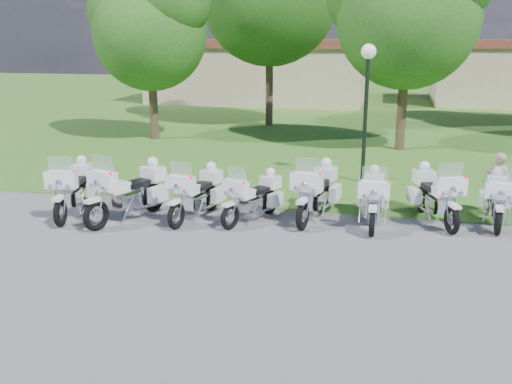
% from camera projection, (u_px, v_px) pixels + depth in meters
% --- Properties ---
extents(ground, '(100.00, 100.00, 0.00)m').
position_uv_depth(ground, '(246.00, 251.00, 11.90)').
color(ground, slate).
rests_on(ground, ground).
extents(grass_lawn, '(100.00, 48.00, 0.01)m').
position_uv_depth(grass_lawn, '(347.00, 105.00, 37.25)').
color(grass_lawn, '#3C6720').
rests_on(grass_lawn, ground).
extents(motorcycle_0, '(1.11, 2.40, 1.63)m').
position_uv_depth(motorcycle_0, '(73.00, 187.00, 14.22)').
color(motorcycle_0, black).
rests_on(motorcycle_0, ground).
extents(motorcycle_1, '(1.43, 2.44, 1.72)m').
position_uv_depth(motorcycle_1, '(130.00, 190.00, 13.80)').
color(motorcycle_1, black).
rests_on(motorcycle_1, ground).
extents(motorcycle_2, '(1.05, 2.28, 1.55)m').
position_uv_depth(motorcycle_2, '(197.00, 192.00, 13.91)').
color(motorcycle_2, black).
rests_on(motorcycle_2, ground).
extents(motorcycle_3, '(1.26, 2.00, 1.44)m').
position_uv_depth(motorcycle_3, '(254.00, 196.00, 13.74)').
color(motorcycle_3, black).
rests_on(motorcycle_3, ground).
extents(motorcycle_4, '(1.08, 2.45, 1.66)m').
position_uv_depth(motorcycle_4, '(317.00, 190.00, 13.90)').
color(motorcycle_4, black).
rests_on(motorcycle_4, ground).
extents(motorcycle_5, '(0.77, 2.30, 1.55)m').
position_uv_depth(motorcycle_5, '(373.00, 197.00, 13.50)').
color(motorcycle_5, black).
rests_on(motorcycle_5, ground).
extents(motorcycle_6, '(1.27, 2.29, 1.60)m').
position_uv_depth(motorcycle_6, '(435.00, 194.00, 13.68)').
color(motorcycle_6, black).
rests_on(motorcycle_6, ground).
extents(motorcycle_7, '(0.86, 2.22, 1.49)m').
position_uv_depth(motorcycle_7, '(497.00, 198.00, 13.51)').
color(motorcycle_7, black).
rests_on(motorcycle_7, ground).
extents(lamp_post, '(0.44, 0.44, 4.12)m').
position_uv_depth(lamp_post, '(367.00, 79.00, 16.67)').
color(lamp_post, black).
rests_on(lamp_post, ground).
extents(tree_0, '(5.52, 4.71, 7.36)m').
position_uv_depth(tree_0, '(149.00, 23.00, 23.62)').
color(tree_0, '#38281C').
rests_on(tree_0, ground).
extents(tree_2, '(6.24, 5.33, 8.32)m').
position_uv_depth(tree_2, '(408.00, 3.00, 21.12)').
color(tree_2, '#38281C').
rests_on(tree_2, ground).
extents(building_west, '(14.56, 8.32, 4.10)m').
position_uv_depth(building_west, '(261.00, 70.00, 38.96)').
color(building_west, tan).
rests_on(building_west, ground).
extents(bystander_a, '(0.67, 0.56, 1.58)m').
position_uv_depth(bystander_a, '(497.00, 184.00, 14.17)').
color(bystander_a, '#9E7F6B').
rests_on(bystander_a, ground).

